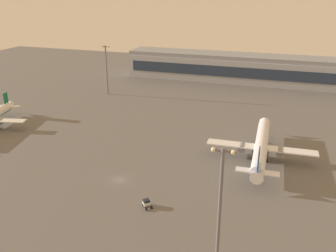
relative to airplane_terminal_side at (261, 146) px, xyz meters
The scene contains 6 objects.
ground_plane 48.93m from the airplane_terminal_side, 144.01° to the right, with size 416.00×416.00×0.00m, color #605E5B.
terminal_building 108.52m from the airplane_terminal_side, 96.16° to the left, with size 161.62×22.40×16.40m.
airplane_terminal_side is the anchor object (origin of this frame).
pushback_tug 47.42m from the airplane_terminal_side, 123.67° to the right, with size 3.43×3.47×2.05m.
apron_light_east 103.22m from the airplane_terminal_side, 147.34° to the left, with size 4.80×0.90×26.31m.
apron_light_west 59.11m from the airplane_terminal_side, 93.56° to the right, with size 4.80×0.90×28.58m.
Camera 1 is at (45.18, -88.27, 55.50)m, focal length 39.00 mm.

